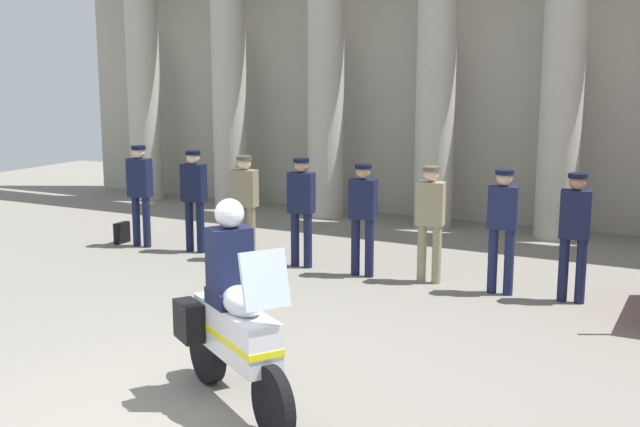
# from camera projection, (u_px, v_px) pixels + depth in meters

# --- Properties ---
(ground_plane) EXTENTS (28.00, 28.00, 0.00)m
(ground_plane) POSITION_uv_depth(u_px,v_px,m) (139.00, 418.00, 7.01)
(ground_plane) COLOR gray
(colonnade_backdrop) EXTENTS (17.77, 1.57, 5.70)m
(colonnade_backdrop) POSITION_uv_depth(u_px,v_px,m) (445.00, 60.00, 15.16)
(colonnade_backdrop) COLOR #A49F91
(colonnade_backdrop) RESTS_ON ground_plane
(officer_in_row_0) EXTENTS (0.40, 0.26, 1.71)m
(officer_in_row_0) POSITION_uv_depth(u_px,v_px,m) (140.00, 188.00, 13.40)
(officer_in_row_0) COLOR #141938
(officer_in_row_0) RESTS_ON ground_plane
(officer_in_row_1) EXTENTS (0.40, 0.26, 1.67)m
(officer_in_row_1) POSITION_uv_depth(u_px,v_px,m) (194.00, 193.00, 13.01)
(officer_in_row_1) COLOR black
(officer_in_row_1) RESTS_ON ground_plane
(officer_in_row_2) EXTENTS (0.40, 0.26, 1.65)m
(officer_in_row_2) POSITION_uv_depth(u_px,v_px,m) (245.00, 199.00, 12.45)
(officer_in_row_2) COLOR #7A7056
(officer_in_row_2) RESTS_ON ground_plane
(officer_in_row_3) EXTENTS (0.40, 0.26, 1.66)m
(officer_in_row_3) POSITION_uv_depth(u_px,v_px,m) (301.00, 203.00, 12.05)
(officer_in_row_3) COLOR #141938
(officer_in_row_3) RESTS_ON ground_plane
(officer_in_row_4) EXTENTS (0.40, 0.26, 1.64)m
(officer_in_row_4) POSITION_uv_depth(u_px,v_px,m) (363.00, 211.00, 11.53)
(officer_in_row_4) COLOR #141938
(officer_in_row_4) RESTS_ON ground_plane
(officer_in_row_5) EXTENTS (0.40, 0.26, 1.65)m
(officer_in_row_5) POSITION_uv_depth(u_px,v_px,m) (430.00, 215.00, 11.19)
(officer_in_row_5) COLOR gray
(officer_in_row_5) RESTS_ON ground_plane
(officer_in_row_6) EXTENTS (0.40, 0.26, 1.68)m
(officer_in_row_6) POSITION_uv_depth(u_px,v_px,m) (502.00, 221.00, 10.62)
(officer_in_row_6) COLOR #191E42
(officer_in_row_6) RESTS_ON ground_plane
(officer_in_row_7) EXTENTS (0.40, 0.26, 1.69)m
(officer_in_row_7) POSITION_uv_depth(u_px,v_px,m) (575.00, 227.00, 10.24)
(officer_in_row_7) COLOR #141938
(officer_in_row_7) RESTS_ON ground_plane
(motorcycle_with_rider) EXTENTS (1.81, 1.28, 1.90)m
(motorcycle_with_rider) POSITION_uv_depth(u_px,v_px,m) (233.00, 321.00, 7.14)
(motorcycle_with_rider) COLOR black
(motorcycle_with_rider) RESTS_ON ground_plane
(briefcase_on_ground) EXTENTS (0.10, 0.32, 0.36)m
(briefcase_on_ground) POSITION_uv_depth(u_px,v_px,m) (122.00, 233.00, 13.81)
(briefcase_on_ground) COLOR black
(briefcase_on_ground) RESTS_ON ground_plane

